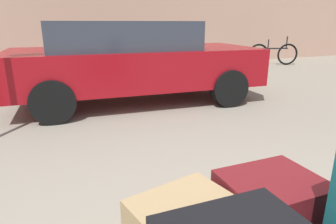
{
  "coord_description": "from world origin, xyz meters",
  "views": [
    {
      "loc": [
        -0.89,
        -0.92,
        1.39
      ],
      "look_at": [
        0.0,
        1.2,
        0.69
      ],
      "focal_mm": 31.3,
      "sensor_mm": 36.0,
      "label": 1
    }
  ],
  "objects_px": {
    "parked_car": "(133,60)",
    "bollard_kerb_near": "(191,62)",
    "bollard_kerb_mid": "(236,60)",
    "suitcase_tan_front_right": "(186,222)",
    "bicycle_leaning": "(273,54)",
    "suitcase_maroon_front_left": "(271,197)"
  },
  "relations": [
    {
      "from": "bicycle_leaning",
      "to": "bollard_kerb_mid",
      "type": "xyz_separation_m",
      "value": [
        -1.87,
        -0.52,
        -0.05
      ]
    },
    {
      "from": "bollard_kerb_near",
      "to": "bollard_kerb_mid",
      "type": "height_order",
      "value": "same"
    },
    {
      "from": "bollard_kerb_near",
      "to": "suitcase_tan_front_right",
      "type": "bearing_deg",
      "value": -117.25
    },
    {
      "from": "suitcase_maroon_front_left",
      "to": "suitcase_tan_front_right",
      "type": "relative_size",
      "value": 1.05
    },
    {
      "from": "suitcase_tan_front_right",
      "to": "parked_car",
      "type": "distance_m",
      "value": 4.1
    },
    {
      "from": "suitcase_maroon_front_left",
      "to": "bollard_kerb_mid",
      "type": "xyz_separation_m",
      "value": [
        4.26,
        6.32,
        -0.13
      ]
    },
    {
      "from": "parked_car",
      "to": "bollard_kerb_near",
      "type": "relative_size",
      "value": 6.88
    },
    {
      "from": "bollard_kerb_mid",
      "to": "parked_car",
      "type": "bearing_deg",
      "value": -149.11
    },
    {
      "from": "bicycle_leaning",
      "to": "parked_car",
      "type": "bearing_deg",
      "value": -153.72
    },
    {
      "from": "suitcase_maroon_front_left",
      "to": "bicycle_leaning",
      "type": "relative_size",
      "value": 0.31
    },
    {
      "from": "bollard_kerb_near",
      "to": "bollard_kerb_mid",
      "type": "relative_size",
      "value": 1.0
    },
    {
      "from": "suitcase_maroon_front_left",
      "to": "bollard_kerb_near",
      "type": "xyz_separation_m",
      "value": [
        2.72,
        6.32,
        -0.13
      ]
    },
    {
      "from": "parked_car",
      "to": "suitcase_tan_front_right",
      "type": "bearing_deg",
      "value": -102.73
    },
    {
      "from": "bollard_kerb_mid",
      "to": "bollard_kerb_near",
      "type": "bearing_deg",
      "value": 180.0
    },
    {
      "from": "parked_car",
      "to": "bicycle_leaning",
      "type": "bearing_deg",
      "value": 26.28
    },
    {
      "from": "parked_car",
      "to": "bollard_kerb_near",
      "type": "distance_m",
      "value": 3.34
    },
    {
      "from": "suitcase_maroon_front_left",
      "to": "bollard_kerb_mid",
      "type": "bearing_deg",
      "value": 56.47
    },
    {
      "from": "suitcase_tan_front_right",
      "to": "bollard_kerb_near",
      "type": "distance_m",
      "value": 7.11
    },
    {
      "from": "suitcase_tan_front_right",
      "to": "bicycle_leaning",
      "type": "xyz_separation_m",
      "value": [
        6.66,
        6.84,
        -0.07
      ]
    },
    {
      "from": "suitcase_tan_front_right",
      "to": "parked_car",
      "type": "bearing_deg",
      "value": 64.85
    },
    {
      "from": "suitcase_maroon_front_left",
      "to": "bicycle_leaning",
      "type": "xyz_separation_m",
      "value": [
        6.13,
        6.84,
        -0.08
      ]
    },
    {
      "from": "bollard_kerb_near",
      "to": "suitcase_maroon_front_left",
      "type": "bearing_deg",
      "value": -113.3
    }
  ]
}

